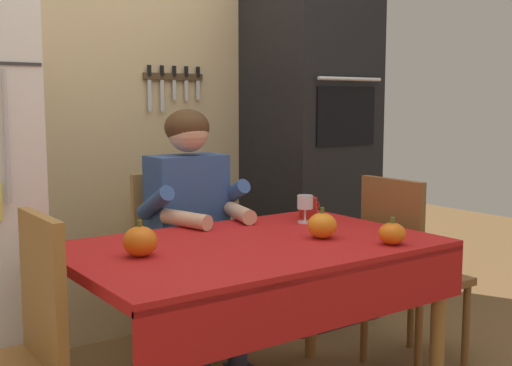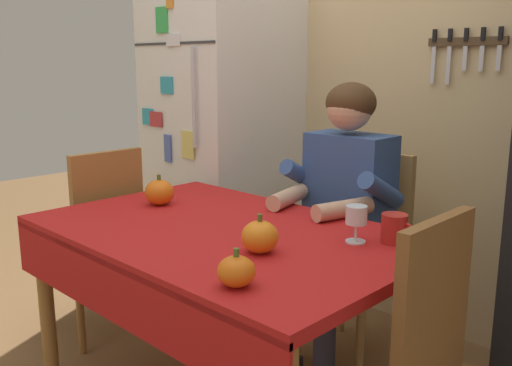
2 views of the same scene
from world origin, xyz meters
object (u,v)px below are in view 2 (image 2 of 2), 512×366
object	(u,v)px
seated_person	(339,204)
pumpkin_small	(236,271)
chair_left_side	(99,236)
refrigerator	(222,137)
pumpkin_large	(159,192)
dining_table	(220,252)
coffee_mug	(395,228)
pumpkin_medium	(259,237)
wine_glass	(356,217)
chair_behind_person	(362,245)

from	to	relation	value
seated_person	pumpkin_small	bearing A→B (deg)	-70.11
chair_left_side	pumpkin_small	xyz separation A→B (m)	(1.32, -0.35, 0.27)
refrigerator	pumpkin_large	world-z (taller)	refrigerator
refrigerator	dining_table	size ratio (longest dim) A/B	1.29
seated_person	chair_left_side	xyz separation A→B (m)	(-0.98, -0.57, -0.23)
coffee_mug	seated_person	bearing A→B (deg)	145.72
pumpkin_large	pumpkin_small	size ratio (longest dim) A/B	1.22
pumpkin_medium	wine_glass	bearing A→B (deg)	62.30
refrigerator	pumpkin_large	bearing A→B (deg)	-58.33
pumpkin_medium	coffee_mug	bearing A→B (deg)	57.24
seated_person	pumpkin_medium	world-z (taller)	seated_person
refrigerator	pumpkin_small	bearing A→B (deg)	-41.25
chair_left_side	pumpkin_large	size ratio (longest dim) A/B	7.20
pumpkin_medium	pumpkin_small	world-z (taller)	pumpkin_medium
refrigerator	wine_glass	size ratio (longest dim) A/B	14.38
chair_behind_person	wine_glass	bearing A→B (deg)	-58.98
pumpkin_small	dining_table	bearing A→B (deg)	142.87
refrigerator	wine_glass	distance (m)	1.53
wine_glass	pumpkin_large	size ratio (longest dim) A/B	0.97
chair_behind_person	chair_left_side	world-z (taller)	same
chair_behind_person	wine_glass	size ratio (longest dim) A/B	7.43
pumpkin_small	refrigerator	bearing A→B (deg)	138.75
dining_table	chair_behind_person	bearing A→B (deg)	83.97
refrigerator	pumpkin_large	size ratio (longest dim) A/B	13.94
refrigerator	chair_left_side	xyz separation A→B (m)	(0.05, -0.85, -0.39)
pumpkin_medium	pumpkin_small	xyz separation A→B (m)	(0.14, -0.23, -0.01)
chair_left_side	pumpkin_small	size ratio (longest dim) A/B	8.79
refrigerator	pumpkin_medium	distance (m)	1.56
refrigerator	chair_behind_person	size ratio (longest dim) A/B	1.94
seated_person	pumpkin_small	size ratio (longest dim) A/B	11.77
refrigerator	pumpkin_medium	world-z (taller)	refrigerator
chair_left_side	pumpkin_medium	world-z (taller)	chair_left_side
wine_glass	pumpkin_small	bearing A→B (deg)	-91.46
refrigerator	pumpkin_small	world-z (taller)	refrigerator
coffee_mug	pumpkin_large	world-z (taller)	pumpkin_large
dining_table	chair_behind_person	world-z (taller)	chair_behind_person
seated_person	pumpkin_medium	distance (m)	0.71
chair_behind_person	wine_glass	distance (m)	0.74
refrigerator	seated_person	world-z (taller)	refrigerator
refrigerator	chair_behind_person	bearing A→B (deg)	-5.00
wine_glass	pumpkin_small	world-z (taller)	wine_glass
pumpkin_large	coffee_mug	bearing A→B (deg)	13.91
coffee_mug	pumpkin_medium	size ratio (longest dim) A/B	0.91
dining_table	wine_glass	distance (m)	0.51
refrigerator	pumpkin_large	xyz separation A→B (m)	(0.50, -0.82, -0.11)
refrigerator	pumpkin_medium	size ratio (longest dim) A/B	14.43
chair_behind_person	pumpkin_large	size ratio (longest dim) A/B	7.20
chair_behind_person	pumpkin_small	distance (m)	1.19
coffee_mug	pumpkin_small	world-z (taller)	pumpkin_small
wine_glass	chair_behind_person	bearing A→B (deg)	121.02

